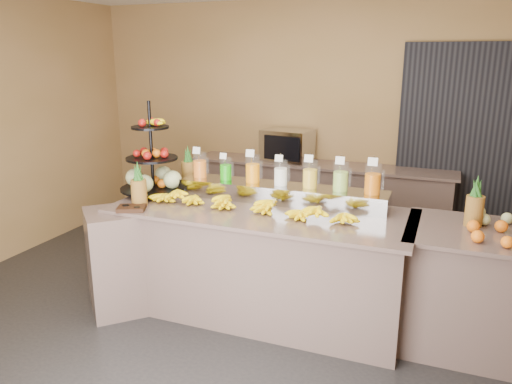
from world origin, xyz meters
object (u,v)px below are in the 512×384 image
Objects in this scene: condiment_caddy at (132,208)px; right_fruit_pile at (495,225)px; fruit_stand at (156,171)px; pitcher_tray at (280,193)px; oven_warmer at (287,145)px; banana_heap at (246,202)px.

right_fruit_pile reaches higher than condiment_caddy.
right_fruit_pile is (2.83, -0.06, -0.14)m from fruit_stand.
pitcher_tray is 4.22× the size of right_fruit_pile.
fruit_stand is 2.83m from right_fruit_pile.
oven_warmer reaches higher than condiment_caddy.
right_fruit_pile reaches higher than pitcher_tray.
right_fruit_pile is at bearing 3.28° from banana_heap.
fruit_stand is 3.80× the size of condiment_caddy.
fruit_stand reaches higher than banana_heap.
pitcher_tray and banana_heap have the same top height.
fruit_stand is 0.57m from condiment_caddy.
condiment_caddy is at bearing -95.89° from oven_warmer.
banana_heap is at bearing -73.65° from oven_warmer.
oven_warmer is (-2.17, 1.89, 0.12)m from right_fruit_pile.
fruit_stand is at bearing -101.97° from oven_warmer.
fruit_stand is (-1.14, -0.17, 0.14)m from pitcher_tray.
right_fruit_pile is 0.77× the size of oven_warmer.
right_fruit_pile is at bearing 9.78° from fruit_stand.
pitcher_tray is 8.32× the size of condiment_caddy.
oven_warmer is at bearing 98.55° from banana_heap.
pitcher_tray is 1.16m from fruit_stand.
banana_heap is 0.99m from fruit_stand.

